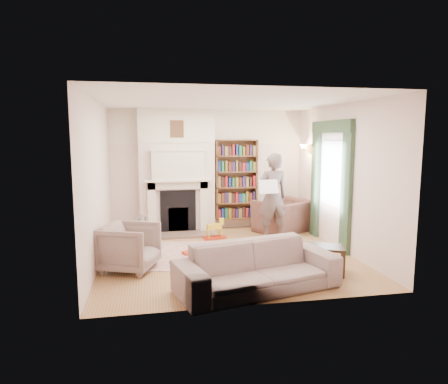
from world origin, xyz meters
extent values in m
plane|color=#955F3B|center=(0.00, 0.00, 0.00)|extent=(4.50, 4.50, 0.00)
plane|color=white|center=(0.00, 0.00, 2.80)|extent=(4.50, 4.50, 0.00)
plane|color=silver|center=(0.00, 2.25, 1.40)|extent=(4.50, 0.00, 4.50)
plane|color=silver|center=(0.00, -2.25, 1.40)|extent=(4.50, 0.00, 4.50)
plane|color=silver|center=(-2.25, 0.00, 1.40)|extent=(0.00, 4.50, 4.50)
plane|color=silver|center=(2.25, 0.00, 1.40)|extent=(0.00, 4.50, 4.50)
cube|color=silver|center=(-0.75, 2.08, 1.40)|extent=(1.70, 0.35, 2.80)
cube|color=silver|center=(-0.75, 1.79, 1.22)|extent=(1.47, 0.24, 0.05)
cube|color=black|center=(-0.75, 1.88, 0.50)|extent=(0.80, 0.06, 0.96)
cube|color=silver|center=(-0.75, 1.81, 1.55)|extent=(1.15, 0.18, 0.62)
cube|color=brown|center=(0.65, 2.12, 1.18)|extent=(1.00, 0.24, 1.85)
cube|color=silver|center=(2.23, 0.40, 1.45)|extent=(0.02, 0.90, 1.30)
cube|color=#2D432B|center=(2.20, -0.30, 1.20)|extent=(0.07, 0.32, 2.40)
cube|color=#2D432B|center=(2.20, 1.10, 1.20)|extent=(0.07, 0.32, 2.40)
cube|color=#2D432B|center=(2.19, 0.40, 2.38)|extent=(0.09, 1.70, 0.24)
cube|color=beige|center=(-0.24, 0.04, 0.01)|extent=(2.73, 2.28, 0.01)
imported|color=#552D2D|center=(1.62, 1.54, 0.37)|extent=(1.49, 1.44, 0.75)
imported|color=#A19785|center=(-1.72, -0.53, 0.39)|extent=(1.09, 1.08, 0.77)
imported|color=#A79D8A|center=(0.11, -1.76, 0.34)|extent=(2.47, 1.43, 0.68)
imported|color=#544643|center=(1.17, 0.94, 0.92)|extent=(0.72, 0.51, 1.84)
cube|color=white|center=(1.02, 0.74, 1.17)|extent=(0.43, 0.17, 0.28)
cylinder|color=#999AA0|center=(-1.58, 1.21, 0.28)|extent=(0.29, 0.29, 0.55)
cube|color=#E0C84F|center=(-0.85, -0.43, 0.03)|extent=(0.48, 0.48, 0.03)
cube|color=red|center=(-0.66, 0.17, 0.04)|extent=(0.33, 0.28, 0.05)
cube|color=red|center=(0.41, -0.47, 0.02)|extent=(0.27, 0.22, 0.02)
cube|color=red|center=(0.23, -0.38, 0.02)|extent=(0.24, 0.19, 0.02)
cube|color=red|center=(-0.09, -0.48, 0.02)|extent=(0.30, 0.30, 0.02)
camera|label=1|loc=(-1.38, -7.05, 2.19)|focal=32.00mm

